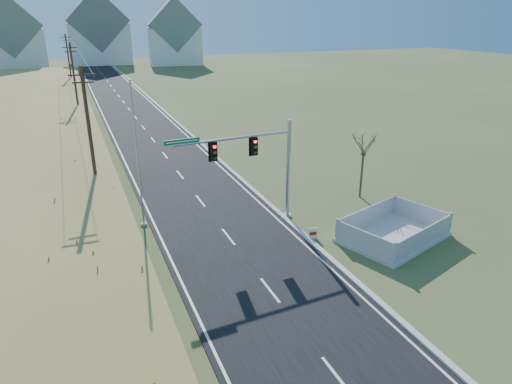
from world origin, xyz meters
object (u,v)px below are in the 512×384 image
Objects in this scene: fence_enclosure at (393,234)px; flagpole at (139,171)px; open_sign at (313,233)px; bare_tree at (364,143)px; traffic_signal_mast at (262,162)px.

fence_enclosure is 0.78× the size of flagpole.
open_sign is 8.60m from bare_tree.
flagpole is (-13.17, 7.29, 3.28)m from fence_enclosure.
traffic_signal_mast reaches higher than open_sign.
bare_tree is at bearing -3.85° from flagpole.
traffic_signal_mast is 11.78× the size of open_sign.
traffic_signal_mast reaches higher than bare_tree.
bare_tree is at bearing 53.94° from fence_enclosure.
fence_enclosure is 1.42× the size of bare_tree.
flagpole is (-8.80, 5.56, 3.19)m from open_sign.
open_sign is at bearing -32.29° from flagpole.
open_sign is at bearing -144.40° from bare_tree.
open_sign is (-4.37, 1.73, 0.08)m from fence_enclosure.
traffic_signal_mast is 1.62× the size of bare_tree.
traffic_signal_mast is at bearing -18.08° from flagpole.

